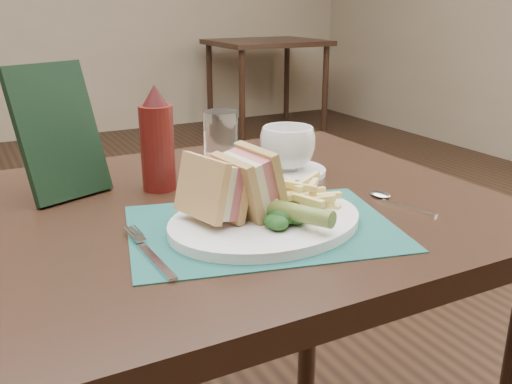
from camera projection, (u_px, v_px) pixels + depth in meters
wall_back at (15, 141)px, 4.55m from camera, size 6.00×0.00×6.00m
table_bg_right at (266, 85)px, 4.86m from camera, size 0.90×0.75×0.75m
placemat at (262, 228)px, 0.84m from camera, size 0.44×0.36×0.00m
plate at (265, 222)px, 0.84m from camera, size 0.33×0.27×0.01m
sandwich_half_a at (202, 191)px, 0.80m from camera, size 0.10×0.11×0.10m
sandwich_half_b at (238, 184)px, 0.83m from camera, size 0.09×0.11×0.10m
kale_garnish at (282, 219)px, 0.80m from camera, size 0.11×0.08×0.03m
pickle_spear at (295, 212)px, 0.80m from camera, size 0.07×0.12×0.03m
fries_pile at (299, 191)px, 0.88m from camera, size 0.18×0.20×0.05m
fork at (148, 249)px, 0.75m from camera, size 0.04×0.17×0.01m
spoon at (398, 201)px, 0.94m from camera, size 0.08×0.15×0.01m
saucer at (287, 171)px, 1.11m from camera, size 0.15×0.15×0.01m
coffee_cup at (287, 148)px, 1.09m from camera, size 0.13×0.13×0.08m
drinking_glass at (221, 146)px, 1.05m from camera, size 0.07×0.07×0.13m
ketchup_bottle at (157, 138)px, 0.99m from camera, size 0.07×0.07×0.19m
check_presenter at (58, 132)px, 0.95m from camera, size 0.16×0.13×0.22m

